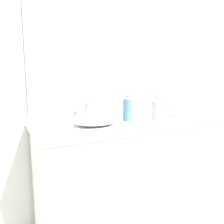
# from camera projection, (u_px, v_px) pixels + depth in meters

# --- Properties ---
(bathroom_wall_rear) EXTENTS (6.00, 0.06, 2.60)m
(bathroom_wall_rear) POSITION_uv_depth(u_px,v_px,m) (119.00, 70.00, 1.99)
(bathroom_wall_rear) COLOR silver
(bathroom_wall_rear) RESTS_ON ground
(vanity_counter) EXTENTS (1.38, 0.56, 0.91)m
(vanity_counter) POSITION_uv_depth(u_px,v_px,m) (126.00, 177.00, 1.80)
(vanity_counter) COLOR white
(vanity_counter) RESTS_ON ground
(wall_mirror_panel) EXTENTS (1.34, 0.01, 1.11)m
(wall_mirror_panel) POSITION_uv_depth(u_px,v_px,m) (110.00, 49.00, 1.89)
(wall_mirror_panel) COLOR #B2BCC6
(wall_mirror_panel) RESTS_ON vanity_counter
(sink_basin) EXTENTS (0.34, 0.28, 0.08)m
(sink_basin) POSITION_uv_depth(u_px,v_px,m) (95.00, 119.00, 1.58)
(sink_basin) COLOR white
(sink_basin) RESTS_ON vanity_counter
(faucet) EXTENTS (0.03, 0.14, 0.18)m
(faucet) POSITION_uv_depth(u_px,v_px,m) (88.00, 107.00, 1.70)
(faucet) COLOR silver
(faucet) RESTS_ON vanity_counter
(soap_dispenser) EXTENTS (0.07, 0.07, 0.21)m
(soap_dispenser) POSITION_uv_depth(u_px,v_px,m) (157.00, 109.00, 1.73)
(soap_dispenser) COLOR #D6A2A5
(soap_dispenser) RESTS_ON vanity_counter
(lotion_bottle) EXTENTS (0.06, 0.06, 0.22)m
(lotion_bottle) POSITION_uv_depth(u_px,v_px,m) (127.00, 109.00, 1.71)
(lotion_bottle) COLOR teal
(lotion_bottle) RESTS_ON vanity_counter
(tissue_box) EXTENTS (0.16, 0.16, 0.18)m
(tissue_box) POSITION_uv_depth(u_px,v_px,m) (180.00, 107.00, 1.90)
(tissue_box) COLOR silver
(tissue_box) RESTS_ON vanity_counter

